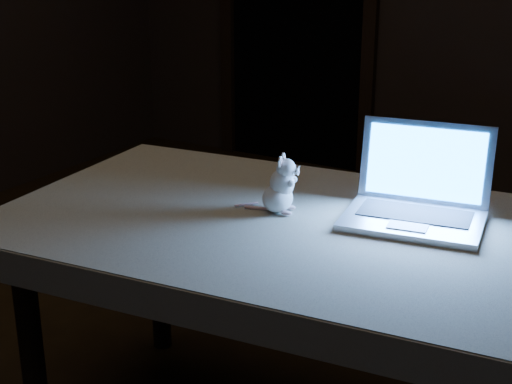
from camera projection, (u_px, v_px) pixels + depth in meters
The scene contains 4 objects.
table at pixel (266, 334), 2.04m from camera, with size 1.28×0.82×0.69m, color black, non-canonical shape.
tablecloth at pixel (292, 230), 1.95m from camera, with size 1.37×0.91×0.09m, color beige, non-canonical shape.
laptop at pixel (416, 180), 1.83m from camera, with size 0.34×0.30×0.23m, color silver, non-canonical shape.
plush_mouse at pixel (278, 184), 1.93m from camera, with size 0.11×0.11×0.16m, color white, non-canonical shape.
Camera 1 is at (1.03, -1.59, 1.38)m, focal length 52.00 mm.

